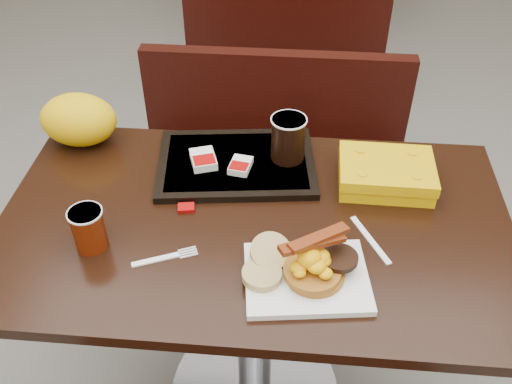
# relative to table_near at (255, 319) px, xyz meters

# --- Properties ---
(table_near) EXTENTS (1.20, 0.70, 0.75)m
(table_near) POSITION_rel_table_near_xyz_m (0.00, 0.00, 0.00)
(table_near) COLOR black
(table_near) RESTS_ON floor
(bench_near_n) EXTENTS (1.00, 0.46, 0.72)m
(bench_near_n) POSITION_rel_table_near_xyz_m (0.00, 0.70, -0.02)
(bench_near_n) COLOR black
(bench_near_n) RESTS_ON floor
(bench_far_s) EXTENTS (1.00, 0.46, 0.72)m
(bench_far_s) POSITION_rel_table_near_xyz_m (0.00, 1.90, -0.02)
(bench_far_s) COLOR black
(bench_far_s) RESTS_ON floor
(platter) EXTENTS (0.28, 0.23, 0.02)m
(platter) POSITION_rel_table_near_xyz_m (0.13, -0.17, 0.38)
(platter) COLOR white
(platter) RESTS_ON table_near
(pancake_stack) EXTENTS (0.15, 0.15, 0.03)m
(pancake_stack) POSITION_rel_table_near_xyz_m (0.14, -0.17, 0.40)
(pancake_stack) COLOR #9F501A
(pancake_stack) RESTS_ON platter
(sausage_patty) EXTENTS (0.09, 0.09, 0.01)m
(sausage_patty) POSITION_rel_table_near_xyz_m (0.19, -0.15, 0.42)
(sausage_patty) COLOR black
(sausage_patty) RESTS_ON pancake_stack
(scrambled_eggs) EXTENTS (0.11, 0.10, 0.05)m
(scrambled_eggs) POSITION_rel_table_near_xyz_m (0.13, -0.17, 0.44)
(scrambled_eggs) COLOR #FFB105
(scrambled_eggs) RESTS_ON pancake_stack
(bacon_strips) EXTENTS (0.16, 0.13, 0.01)m
(bacon_strips) POSITION_rel_table_near_xyz_m (0.13, -0.15, 0.47)
(bacon_strips) COLOR #4E1605
(bacon_strips) RESTS_ON scrambled_eggs
(muffin_bottom) EXTENTS (0.10, 0.10, 0.02)m
(muffin_bottom) POSITION_rel_table_near_xyz_m (0.03, -0.19, 0.40)
(muffin_bottom) COLOR tan
(muffin_bottom) RESTS_ON platter
(muffin_top) EXTENTS (0.11, 0.11, 0.05)m
(muffin_top) POSITION_rel_table_near_xyz_m (0.05, -0.13, 0.41)
(muffin_top) COLOR tan
(muffin_top) RESTS_ON platter
(coffee_cup_near) EXTENTS (0.09, 0.09, 0.10)m
(coffee_cup_near) POSITION_rel_table_near_xyz_m (-0.35, -0.11, 0.43)
(coffee_cup_near) COLOR maroon
(coffee_cup_near) RESTS_ON table_near
(fork) EXTENTS (0.14, 0.08, 0.00)m
(fork) POSITION_rel_table_near_xyz_m (-0.20, -0.15, 0.38)
(fork) COLOR white
(fork) RESTS_ON table_near
(knife) EXTENTS (0.08, 0.15, 0.00)m
(knife) POSITION_rel_table_near_xyz_m (0.27, -0.04, 0.38)
(knife) COLOR white
(knife) RESTS_ON table_near
(condiment_syrup) EXTENTS (0.04, 0.04, 0.01)m
(condiment_syrup) POSITION_rel_table_near_xyz_m (-0.09, 0.10, 0.38)
(condiment_syrup) COLOR #AE2A07
(condiment_syrup) RESTS_ON table_near
(condiment_ketchup) EXTENTS (0.04, 0.04, 0.01)m
(condiment_ketchup) POSITION_rel_table_near_xyz_m (-0.17, 0.02, 0.38)
(condiment_ketchup) COLOR #8C0504
(condiment_ketchup) RESTS_ON table_near
(tray) EXTENTS (0.43, 0.33, 0.02)m
(tray) POSITION_rel_table_near_xyz_m (-0.06, 0.20, 0.38)
(tray) COLOR black
(tray) RESTS_ON table_near
(hashbrown_sleeve_left) EXTENTS (0.08, 0.10, 0.02)m
(hashbrown_sleeve_left) POSITION_rel_table_near_xyz_m (-0.15, 0.18, 0.40)
(hashbrown_sleeve_left) COLOR silver
(hashbrown_sleeve_left) RESTS_ON tray
(hashbrown_sleeve_right) EXTENTS (0.06, 0.08, 0.02)m
(hashbrown_sleeve_right) POSITION_rel_table_near_xyz_m (-0.05, 0.17, 0.40)
(hashbrown_sleeve_right) COLOR silver
(hashbrown_sleeve_right) RESTS_ON tray
(coffee_cup_far) EXTENTS (0.11, 0.11, 0.12)m
(coffee_cup_far) POSITION_rel_table_near_xyz_m (0.07, 0.23, 0.45)
(coffee_cup_far) COLOR black
(coffee_cup_far) RESTS_ON tray
(clamshell) EXTENTS (0.23, 0.18, 0.06)m
(clamshell) POSITION_rel_table_near_xyz_m (0.31, 0.16, 0.41)
(clamshell) COLOR #D49F03
(clamshell) RESTS_ON table_near
(paper_bag) EXTENTS (0.24, 0.20, 0.14)m
(paper_bag) POSITION_rel_table_near_xyz_m (-0.50, 0.27, 0.45)
(paper_bag) COLOR yellow
(paper_bag) RESTS_ON table_near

